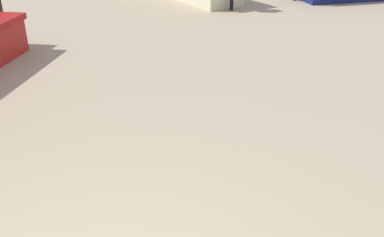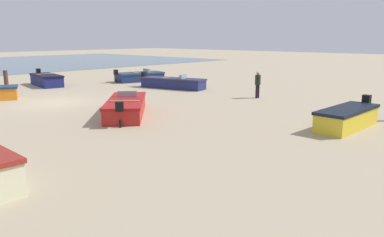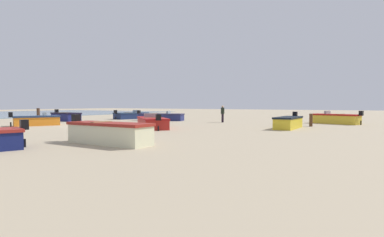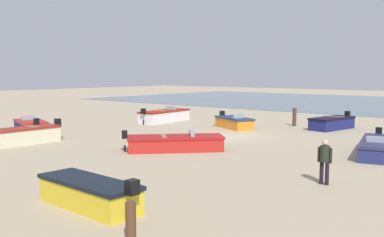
% 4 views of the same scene
% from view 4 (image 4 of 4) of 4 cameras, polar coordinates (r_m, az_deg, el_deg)
% --- Properties ---
extents(ground_plane, '(160.00, 160.00, 0.00)m').
position_cam_4_polar(ground_plane, '(27.41, 4.82, -2.37)').
color(ground_plane, tan).
extents(boat_navy_0, '(2.47, 5.19, 1.07)m').
position_cam_4_polar(boat_navy_0, '(22.95, 22.87, -3.47)').
color(boat_navy_0, navy).
rests_on(boat_navy_0, ground).
extents(boat_navy_2, '(2.13, 4.17, 1.18)m').
position_cam_4_polar(boat_navy_2, '(32.38, 17.81, -0.57)').
color(boat_navy_2, navy).
rests_on(boat_navy_2, ground).
extents(boat_orange_3, '(3.64, 2.74, 1.11)m').
position_cam_4_polar(boat_orange_3, '(31.55, 5.51, -0.52)').
color(boat_orange_3, orange).
rests_on(boat_orange_3, ground).
extents(boat_navy_4, '(3.89, 2.73, 1.11)m').
position_cam_4_polar(boat_navy_4, '(31.21, -20.30, -0.95)').
color(boat_navy_4, navy).
rests_on(boat_navy_4, ground).
extents(boat_white_6, '(2.00, 5.31, 1.26)m').
position_cam_4_polar(boat_white_6, '(35.66, -3.60, 0.35)').
color(boat_white_6, white).
rests_on(boat_white_6, ground).
extents(boat_red_7, '(4.54, 4.68, 1.08)m').
position_cam_4_polar(boat_red_7, '(22.38, -2.21, -3.22)').
color(boat_red_7, red).
rests_on(boat_red_7, ground).
extents(boat_cream_8, '(1.33, 4.38, 1.25)m').
position_cam_4_polar(boat_cream_8, '(26.21, -21.08, -2.08)').
color(boat_cream_8, beige).
rests_on(boat_cream_8, ground).
extents(boat_yellow_9, '(3.94, 1.38, 1.16)m').
position_cam_4_polar(boat_yellow_9, '(13.38, -13.24, -9.50)').
color(boat_yellow_9, gold).
rests_on(boat_yellow_9, ground).
extents(mooring_post_near_water, '(0.25, 0.25, 1.00)m').
position_cam_4_polar(mooring_post_near_water, '(10.53, -8.00, -13.31)').
color(mooring_post_near_water, '#503320').
rests_on(mooring_post_near_water, ground).
extents(mooring_post_mid_beach, '(0.29, 0.29, 1.35)m').
position_cam_4_polar(mooring_post_mid_beach, '(33.63, 13.23, 0.19)').
color(mooring_post_mid_beach, '#493124').
rests_on(mooring_post_mid_beach, ground).
extents(beach_walker_foreground, '(0.53, 0.36, 1.62)m').
position_cam_4_polar(beach_walker_foreground, '(16.24, 16.93, -4.98)').
color(beach_walker_foreground, black).
rests_on(beach_walker_foreground, ground).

